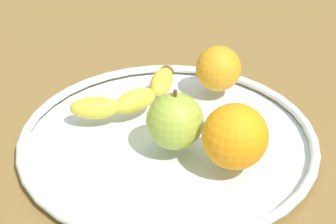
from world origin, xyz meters
The scene contains 6 objects.
ground_plane centered at (0.00, 0.00, -2.00)cm, with size 165.74×165.74×4.00cm, color brown.
fruit_bowl centered at (0.00, 0.00, 0.92)cm, with size 39.02×39.02×1.80cm.
banana centered at (0.90, 8.24, 3.35)cm, with size 19.01×7.15×3.11cm.
apple centered at (-1.33, -2.80, 5.36)cm, with size 7.12×7.12×7.92cm.
orange_center centered at (1.38, -10.17, 5.70)cm, with size 7.81×7.81×7.81cm, color orange.
orange_front_left centered at (13.01, 3.65, 5.14)cm, with size 6.67×6.67×6.67cm, color orange.
Camera 1 is at (-36.56, -41.54, 39.82)cm, focal length 54.94 mm.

